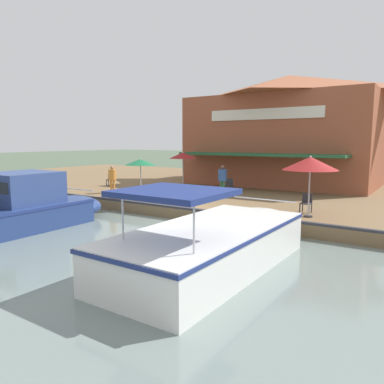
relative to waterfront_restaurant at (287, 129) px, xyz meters
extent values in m
plane|color=#4C5B47|center=(13.57, -0.36, -4.63)|extent=(220.00, 220.00, 0.00)
cube|color=brown|center=(2.57, -0.36, -4.33)|extent=(22.00, 56.00, 0.60)
cube|color=#2D2D33|center=(13.47, -0.36, -3.98)|extent=(0.20, 50.40, 0.10)
cube|color=brown|center=(-0.02, 0.00, -0.88)|extent=(8.91, 12.89, 6.31)
pyramid|color=#9E5638|center=(-0.02, 0.00, 3.09)|extent=(9.35, 13.54, 1.63)
cube|color=#235633|center=(5.33, 0.00, -1.73)|extent=(1.80, 10.96, 0.16)
cube|color=silver|center=(4.47, 0.00, 0.86)|extent=(0.08, 7.74, 0.70)
cylinder|color=#B7B7B7|center=(12.06, -3.89, -3.00)|extent=(0.06, 0.06, 2.06)
cylinder|color=#2D2D33|center=(12.06, -3.89, -4.00)|extent=(0.36, 0.36, 0.06)
cone|color=#19663D|center=(12.06, -3.89, -2.02)|extent=(1.70, 1.70, 0.32)
cone|color=silver|center=(12.06, -3.89, -2.00)|extent=(1.06, 1.06, 0.26)
sphere|color=silver|center=(12.06, -3.89, -1.86)|extent=(0.08, 0.08, 0.08)
cylinder|color=#B7B7B7|center=(12.04, 5.31, -2.87)|extent=(0.06, 0.06, 2.32)
cylinder|color=#2D2D33|center=(12.04, 5.31, -4.00)|extent=(0.36, 0.36, 0.06)
cone|color=maroon|center=(12.04, 5.31, -1.79)|extent=(2.27, 2.27, 0.55)
cone|color=white|center=(12.04, 5.31, -1.77)|extent=(1.41, 1.41, 0.44)
sphere|color=white|center=(12.04, 5.31, -1.52)|extent=(0.08, 0.08, 0.08)
cylinder|color=#B7B7B7|center=(7.63, -4.16, -2.89)|extent=(0.06, 0.06, 2.29)
cylinder|color=#2D2D33|center=(7.63, -4.16, -4.00)|extent=(0.36, 0.36, 0.06)
cone|color=maroon|center=(7.63, -4.16, -1.80)|extent=(1.78, 1.78, 0.39)
cone|color=white|center=(7.63, -4.16, -1.78)|extent=(1.10, 1.10, 0.31)
sphere|color=white|center=(7.63, -4.16, -1.60)|extent=(0.08, 0.08, 0.08)
cube|color=#2D2D33|center=(11.38, 5.15, -3.82)|extent=(0.04, 0.04, 0.42)
cube|color=#2D2D33|center=(11.38, 4.75, -3.82)|extent=(0.04, 0.04, 0.42)
cube|color=#2D2D33|center=(10.98, 5.15, -3.82)|extent=(0.04, 0.04, 0.42)
cube|color=#2D2D33|center=(10.98, 4.75, -3.82)|extent=(0.04, 0.04, 0.42)
cube|color=#2D2D33|center=(11.18, 4.95, -3.61)|extent=(0.44, 0.44, 0.05)
cube|color=#2D2D33|center=(10.98, 4.95, -3.38)|extent=(0.04, 0.44, 0.40)
cube|color=#2D2D33|center=(8.83, -9.46, -3.82)|extent=(0.05, 0.05, 0.42)
cube|color=#2D2D33|center=(8.99, -9.83, -3.82)|extent=(0.05, 0.05, 0.42)
cube|color=#2D2D33|center=(8.46, -9.62, -3.82)|extent=(0.05, 0.05, 0.42)
cube|color=#2D2D33|center=(8.63, -9.99, -3.82)|extent=(0.05, 0.05, 0.42)
cube|color=#2D2D33|center=(8.73, -9.72, -3.61)|extent=(0.58, 0.58, 0.05)
cube|color=#2D2D33|center=(8.54, -9.80, -3.38)|extent=(0.21, 0.42, 0.40)
cube|color=#2D2D33|center=(7.30, -0.77, -3.82)|extent=(0.05, 0.05, 0.42)
cube|color=#2D2D33|center=(7.42, -1.16, -3.82)|extent=(0.05, 0.05, 0.42)
cube|color=#2D2D33|center=(6.92, -0.90, -3.82)|extent=(0.05, 0.05, 0.42)
cube|color=#2D2D33|center=(7.04, -1.28, -3.82)|extent=(0.05, 0.05, 0.42)
cube|color=#2D2D33|center=(7.17, -1.03, -3.61)|extent=(0.55, 0.55, 0.05)
cube|color=#2D2D33|center=(6.98, -1.09, -3.38)|extent=(0.17, 0.43, 0.40)
cylinder|color=orange|center=(11.21, -6.84, -3.63)|extent=(0.13, 0.13, 0.80)
cylinder|color=orange|center=(11.32, -6.95, -3.63)|extent=(0.13, 0.13, 0.80)
cylinder|color=orange|center=(11.27, -6.90, -2.92)|extent=(0.46, 0.46, 0.63)
sphere|color=#9E7051|center=(11.27, -6.90, -2.49)|extent=(0.22, 0.22, 0.22)
cylinder|color=#337547|center=(8.51, -0.66, -3.60)|extent=(0.13, 0.13, 0.85)
cylinder|color=#337547|center=(8.50, -0.83, -3.60)|extent=(0.13, 0.13, 0.85)
cylinder|color=#2D5193|center=(8.50, -0.74, -2.84)|extent=(0.50, 0.50, 0.67)
sphere|color=brown|center=(8.50, -0.74, -2.39)|extent=(0.23, 0.23, 0.23)
cube|color=white|center=(18.52, 4.38, -3.94)|extent=(7.16, 3.09, 1.23)
ellipsoid|color=white|center=(14.95, 4.41, -3.94)|extent=(2.54, 2.90, 1.23)
cube|color=navy|center=(18.52, 4.38, -3.40)|extent=(7.25, 3.13, 0.10)
cube|color=navy|center=(20.20, 4.37, -2.14)|extent=(2.34, 2.60, 0.14)
cylinder|color=silver|center=(20.91, 5.43, -2.73)|extent=(0.05, 0.05, 1.19)
cylinder|color=silver|center=(20.89, 3.30, -2.73)|extent=(0.05, 0.05, 1.19)
cylinder|color=silver|center=(14.66, 4.41, -3.02)|extent=(0.06, 2.43, 0.04)
ellipsoid|color=navy|center=(15.96, -4.91, -4.02)|extent=(2.77, 2.99, 1.06)
cube|color=navy|center=(18.44, -4.86, -2.84)|extent=(2.65, 2.52, 1.31)
cylinder|color=silver|center=(15.64, -4.92, -3.19)|extent=(0.09, 2.47, 0.04)
camera|label=1|loc=(27.51, 9.77, -0.89)|focal=35.00mm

